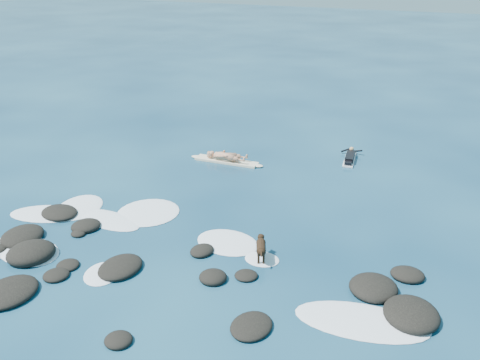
% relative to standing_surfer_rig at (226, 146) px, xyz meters
% --- Properties ---
extents(ground, '(160.00, 160.00, 0.00)m').
position_rel_standing_surfer_rig_xyz_m(ground, '(2.72, -7.52, -0.79)').
color(ground, '#0A2642').
rests_on(ground, ground).
extents(reef_rocks, '(14.23, 6.88, 0.59)m').
position_rel_standing_surfer_rig_xyz_m(reef_rocks, '(2.71, -9.02, -0.69)').
color(reef_rocks, black).
rests_on(reef_rocks, ground).
extents(breaking_foam, '(15.14, 7.56, 0.12)m').
position_rel_standing_surfer_rig_xyz_m(breaking_foam, '(0.16, -7.83, -0.78)').
color(breaking_foam, white).
rests_on(breaking_foam, ground).
extents(standing_surfer_rig, '(3.52, 0.75, 2.00)m').
position_rel_standing_surfer_rig_xyz_m(standing_surfer_rig, '(0.00, 0.00, 0.00)').
color(standing_surfer_rig, beige).
rests_on(standing_surfer_rig, ground).
extents(paddling_surfer_rig, '(1.00, 2.26, 0.39)m').
position_rel_standing_surfer_rig_xyz_m(paddling_surfer_rig, '(5.00, 2.62, -0.66)').
color(paddling_surfer_rig, white).
rests_on(paddling_surfer_rig, ground).
extents(dog, '(0.60, 1.10, 0.74)m').
position_rel_standing_surfer_rig_xyz_m(dog, '(4.62, -7.07, -0.30)').
color(dog, black).
rests_on(dog, ground).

